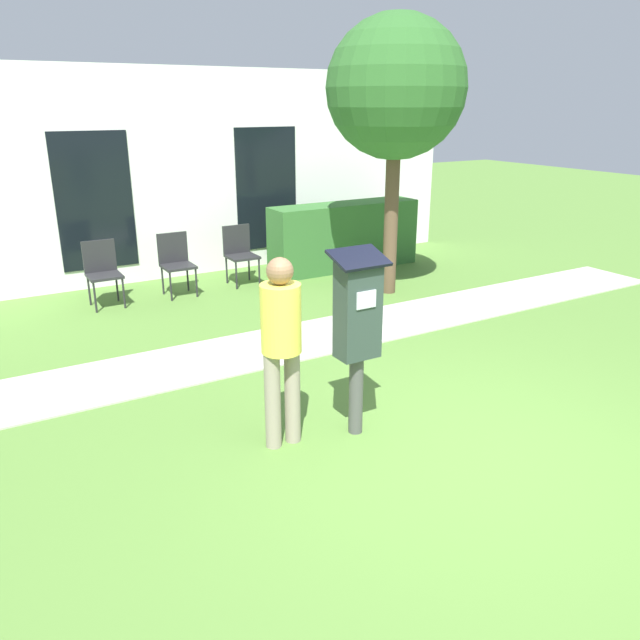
{
  "coord_description": "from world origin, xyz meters",
  "views": [
    {
      "loc": [
        -3.23,
        -3.16,
        2.68
      ],
      "look_at": [
        -0.86,
        0.85,
        1.05
      ],
      "focal_mm": 35.0,
      "sensor_mm": 36.0,
      "label": 1
    }
  ],
  "objects_px": {
    "parking_meter": "(358,320)",
    "person_standing": "(281,339)",
    "outdoor_chair_middle": "(176,259)",
    "outdoor_chair_right": "(240,250)",
    "outdoor_chair_left": "(102,268)"
  },
  "relations": [
    {
      "from": "person_standing",
      "to": "outdoor_chair_middle",
      "type": "relative_size",
      "value": 1.76
    },
    {
      "from": "person_standing",
      "to": "outdoor_chair_left",
      "type": "xyz_separation_m",
      "value": [
        -0.41,
        4.59,
        -0.4
      ]
    },
    {
      "from": "parking_meter",
      "to": "person_standing",
      "type": "distance_m",
      "value": 0.64
    },
    {
      "from": "person_standing",
      "to": "outdoor_chair_left",
      "type": "height_order",
      "value": "person_standing"
    },
    {
      "from": "outdoor_chair_middle",
      "to": "outdoor_chair_right",
      "type": "height_order",
      "value": "same"
    },
    {
      "from": "outdoor_chair_left",
      "to": "outdoor_chair_middle",
      "type": "xyz_separation_m",
      "value": [
        1.04,
        -0.0,
        0.0
      ]
    },
    {
      "from": "outdoor_chair_middle",
      "to": "outdoor_chair_right",
      "type": "xyz_separation_m",
      "value": [
        1.04,
        0.08,
        0.0
      ]
    },
    {
      "from": "outdoor_chair_middle",
      "to": "outdoor_chair_right",
      "type": "relative_size",
      "value": 1.0
    },
    {
      "from": "parking_meter",
      "to": "outdoor_chair_middle",
      "type": "distance_m",
      "value": 4.76
    },
    {
      "from": "parking_meter",
      "to": "person_standing",
      "type": "height_order",
      "value": "parking_meter"
    },
    {
      "from": "outdoor_chair_left",
      "to": "outdoor_chair_right",
      "type": "distance_m",
      "value": 2.08
    },
    {
      "from": "outdoor_chair_left",
      "to": "outdoor_chair_right",
      "type": "xyz_separation_m",
      "value": [
        2.08,
        0.07,
        0.0
      ]
    },
    {
      "from": "parking_meter",
      "to": "outdoor_chair_right",
      "type": "distance_m",
      "value": 4.94
    },
    {
      "from": "person_standing",
      "to": "outdoor_chair_right",
      "type": "distance_m",
      "value": 4.97
    },
    {
      "from": "outdoor_chair_right",
      "to": "parking_meter",
      "type": "bearing_deg",
      "value": -114.54
    }
  ]
}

